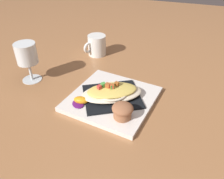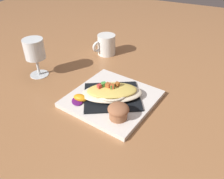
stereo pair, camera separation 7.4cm
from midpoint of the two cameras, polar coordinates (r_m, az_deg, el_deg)
name	(u,v)px [view 1 (the left image)]	position (r m, az deg, el deg)	size (l,w,h in m)	color
ground_plane	(112,101)	(0.77, -2.76, -2.85)	(2.60, 2.60, 0.00)	#9F6A41
square_plate	(112,99)	(0.76, -2.78, -2.40)	(0.26, 0.26, 0.02)	white
folded_napkin	(112,96)	(0.76, -2.80, -1.80)	(0.18, 0.16, 0.00)	black
gratin_dish	(112,92)	(0.75, -2.85, -0.68)	(0.22, 0.19, 0.04)	beige
muffin	(123,110)	(0.67, -0.57, -5.31)	(0.06, 0.06, 0.05)	#9C6240
orange_garnish	(80,101)	(0.74, -10.66, -2.91)	(0.06, 0.06, 0.02)	#561660
coffee_mug	(97,46)	(1.04, -5.86, 10.46)	(0.08, 0.10, 0.09)	white
stemmed_glass	(27,56)	(0.89, -22.55, 7.63)	(0.07, 0.07, 0.15)	white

